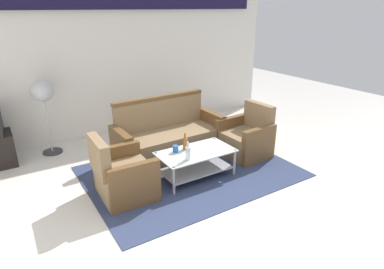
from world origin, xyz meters
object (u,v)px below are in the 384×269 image
(armchair_left, at_px, (123,176))
(bottle_brown, at_px, (185,143))
(armchair_right, at_px, (246,139))
(bottle_clear, at_px, (188,153))
(pedestal_fan, at_px, (43,95))
(coffee_table, at_px, (196,160))
(couch, at_px, (168,138))
(cup, at_px, (175,149))

(armchair_left, distance_m, bottle_brown, 1.02)
(armchair_right, bearing_deg, bottle_clear, 102.61)
(armchair_left, xyz_separation_m, bottle_clear, (0.85, -0.24, 0.22))
(armchair_right, xyz_separation_m, pedestal_fan, (-2.74, 1.83, 0.73))
(bottle_brown, bearing_deg, armchair_left, -176.10)
(armchair_left, xyz_separation_m, armchair_right, (2.20, 0.13, 0.00))
(bottle_clear, distance_m, pedestal_fan, 2.65)
(coffee_table, bearing_deg, couch, 88.52)
(armchair_left, bearing_deg, couch, 127.67)
(armchair_left, relative_size, bottle_brown, 3.37)
(bottle_clear, bearing_deg, armchair_left, 163.89)
(coffee_table, relative_size, cup, 11.00)
(armchair_right, bearing_deg, armchair_left, 90.58)
(armchair_right, distance_m, bottle_brown, 1.23)
(coffee_table, xyz_separation_m, pedestal_fan, (-1.62, 2.03, 0.74))
(bottle_clear, height_order, bottle_brown, bottle_clear)
(armchair_left, height_order, pedestal_fan, pedestal_fan)
(couch, relative_size, armchair_right, 2.14)
(coffee_table, bearing_deg, cup, 152.02)
(armchair_right, height_order, pedestal_fan, pedestal_fan)
(couch, relative_size, cup, 18.20)
(couch, height_order, armchair_right, couch)
(coffee_table, height_order, bottle_clear, bottle_clear)
(bottle_brown, height_order, cup, bottle_brown)
(armchair_left, relative_size, bottle_clear, 3.28)
(couch, height_order, pedestal_fan, pedestal_fan)
(coffee_table, xyz_separation_m, cup, (-0.26, 0.14, 0.19))
(armchair_right, bearing_deg, couch, 55.65)
(coffee_table, distance_m, pedestal_fan, 2.70)
(couch, relative_size, pedestal_fan, 1.44)
(couch, xyz_separation_m, bottle_clear, (-0.26, -1.05, 0.19))
(couch, relative_size, bottle_brown, 7.22)
(armchair_right, bearing_deg, bottle_brown, 90.10)
(bottle_brown, distance_m, pedestal_fan, 2.48)
(armchair_left, bearing_deg, pedestal_fan, -162.95)
(armchair_left, relative_size, pedestal_fan, 0.67)
(armchair_right, xyz_separation_m, bottle_clear, (-1.36, -0.37, 0.22))
(couch, height_order, coffee_table, couch)
(bottle_clear, distance_m, cup, 0.31)
(bottle_brown, bearing_deg, bottle_clear, -114.63)
(armchair_right, xyz_separation_m, coffee_table, (-1.12, -0.20, -0.02))
(armchair_right, relative_size, pedestal_fan, 0.67)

